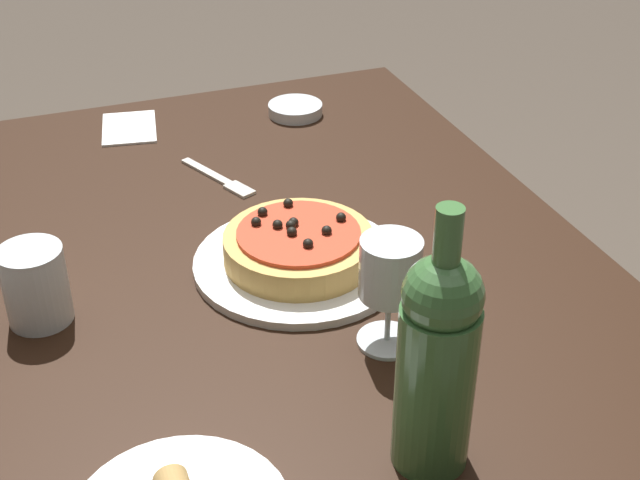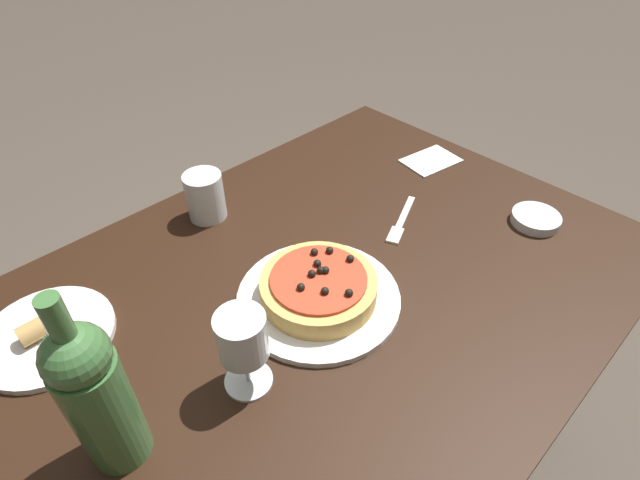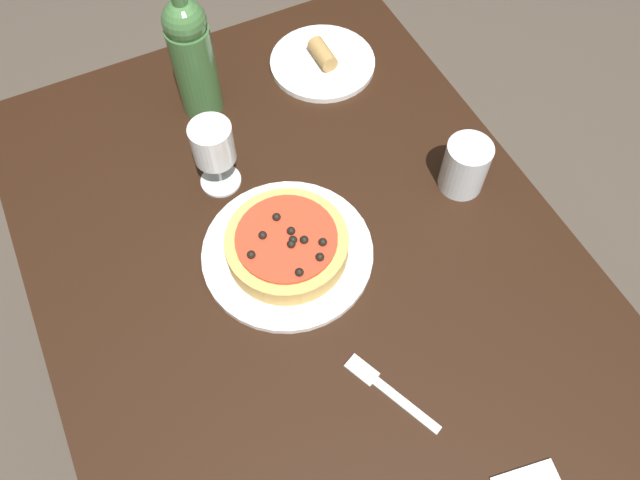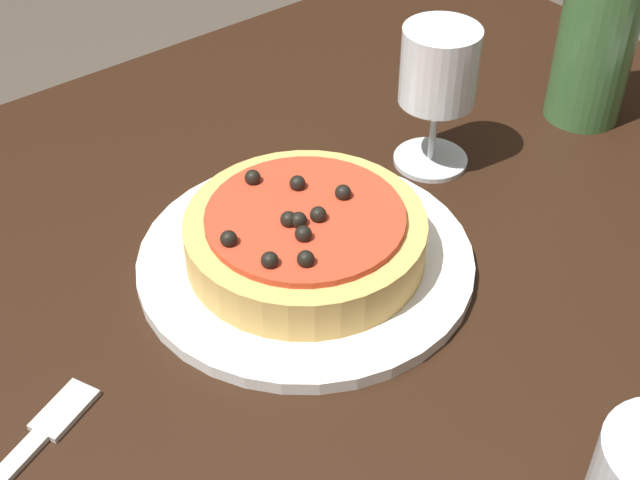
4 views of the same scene
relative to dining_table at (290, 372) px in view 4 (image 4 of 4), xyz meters
The scene contains 6 objects.
dining_table is the anchor object (origin of this frame).
dinner_plate 0.11m from the dining_table, 147.82° to the right, with size 0.29×0.29×0.01m.
pizza 0.13m from the dining_table, 147.68° to the right, with size 0.20×0.20×0.06m.
wine_glass 0.31m from the dining_table, 163.38° to the right, with size 0.07×0.07×0.15m.
wine_bottle 0.47m from the dining_table, behind, with size 0.08×0.08×0.30m.
fork 0.26m from the dining_table, ahead, with size 0.16×0.09×0.00m.
Camera 4 is at (0.31, 0.43, 1.23)m, focal length 50.00 mm.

